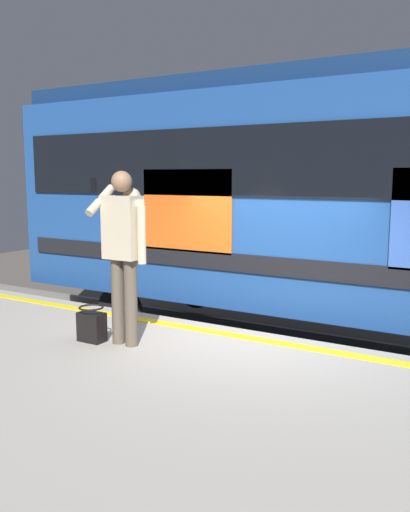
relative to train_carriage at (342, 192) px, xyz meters
name	(u,v)px	position (x,y,z in m)	size (l,w,h in m)	color
ground_plane	(251,403)	(0.40, 2.04, -2.52)	(26.57, 26.57, 0.00)	#4C4742
platform	(124,454)	(0.40, 4.45, -2.06)	(17.72, 4.82, 0.92)	#9E998E
safety_line	(241,336)	(0.40, 2.34, -1.59)	(17.36, 0.16, 0.01)	yellow
track_rail_near	(293,364)	(0.40, 0.71, -2.44)	(23.03, 0.08, 0.16)	slate
track_rail_far	(325,339)	(0.40, -0.72, -2.44)	(23.03, 0.08, 0.16)	slate
train_carriage	(342,192)	(0.00, 0.00, 0.00)	(9.81, 2.91, 3.96)	#1E478C
passenger	(124,243)	(1.36, 3.23, -0.48)	(0.57, 0.55, 1.88)	brown
handbag	(92,325)	(1.75, 3.35, -1.42)	(0.30, 0.28, 0.40)	black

